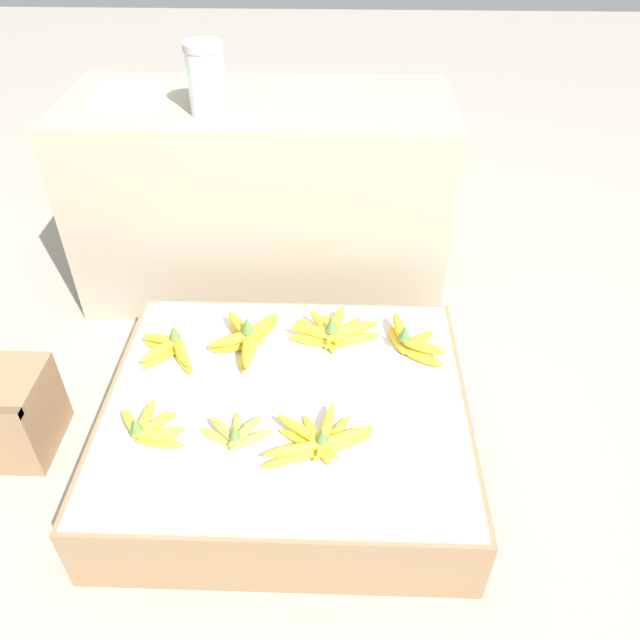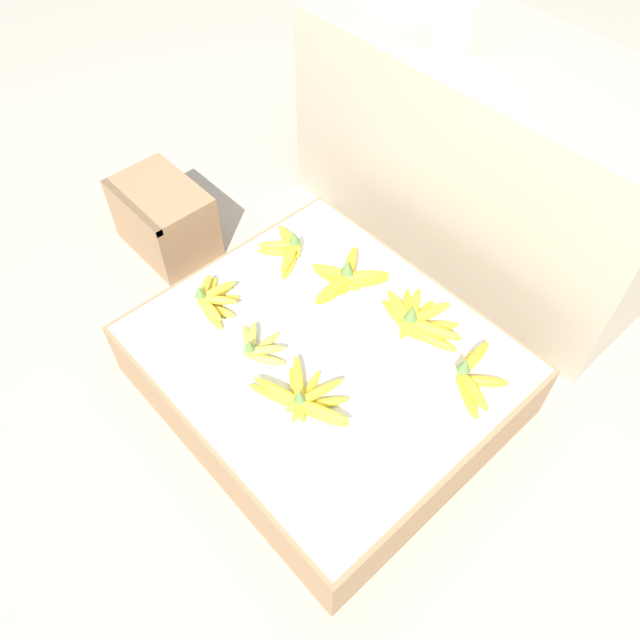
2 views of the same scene
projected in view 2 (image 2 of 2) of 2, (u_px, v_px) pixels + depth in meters
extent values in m
plane|color=#A89E8E|center=(325.00, 390.00, 1.83)|extent=(10.00, 10.00, 0.00)
cube|color=#997551|center=(325.00, 370.00, 1.75)|extent=(0.93, 0.81, 0.21)
cube|color=silver|center=(325.00, 348.00, 1.67)|extent=(0.91, 0.79, 0.00)
cube|color=tan|center=(485.00, 157.00, 1.96)|extent=(1.23, 0.51, 0.69)
cube|color=#997551|center=(165.00, 219.00, 2.11)|extent=(0.33, 0.23, 0.25)
cube|color=brown|center=(131.00, 207.00, 1.98)|extent=(0.33, 0.02, 0.02)
ellipsoid|color=gold|center=(211.00, 316.00, 1.72)|extent=(0.12, 0.04, 0.02)
ellipsoid|color=gold|center=(217.00, 310.00, 1.73)|extent=(0.12, 0.07, 0.02)
ellipsoid|color=gold|center=(219.00, 301.00, 1.75)|extent=(0.07, 0.11, 0.02)
ellipsoid|color=gold|center=(217.00, 295.00, 1.77)|extent=(0.03, 0.12, 0.02)
ellipsoid|color=gold|center=(209.00, 292.00, 1.77)|extent=(0.08, 0.11, 0.02)
ellipsoid|color=gold|center=(209.00, 307.00, 1.70)|extent=(0.12, 0.03, 0.02)
ellipsoid|color=gold|center=(217.00, 300.00, 1.72)|extent=(0.10, 0.10, 0.02)
ellipsoid|color=gold|center=(217.00, 291.00, 1.74)|extent=(0.04, 0.12, 0.02)
ellipsoid|color=gold|center=(204.00, 290.00, 1.74)|extent=(0.09, 0.11, 0.02)
cone|color=#5B7F3D|center=(199.00, 291.00, 1.70)|extent=(0.03, 0.03, 0.04)
ellipsoid|color=gold|center=(265.00, 359.00, 1.63)|extent=(0.11, 0.08, 0.02)
ellipsoid|color=gold|center=(264.00, 345.00, 1.66)|extent=(0.03, 0.12, 0.02)
ellipsoid|color=gold|center=(248.00, 342.00, 1.66)|extent=(0.11, 0.07, 0.02)
ellipsoid|color=gold|center=(264.00, 350.00, 1.62)|extent=(0.08, 0.11, 0.02)
ellipsoid|color=gold|center=(252.00, 339.00, 1.64)|extent=(0.10, 0.10, 0.02)
cone|color=#5B7F3D|center=(249.00, 345.00, 1.59)|extent=(0.03, 0.03, 0.04)
ellipsoid|color=yellow|center=(317.00, 414.00, 1.53)|extent=(0.16, 0.09, 0.02)
ellipsoid|color=yellow|center=(317.00, 404.00, 1.54)|extent=(0.11, 0.15, 0.02)
ellipsoid|color=yellow|center=(306.00, 396.00, 1.56)|extent=(0.09, 0.16, 0.02)
ellipsoid|color=yellow|center=(297.00, 395.00, 1.56)|extent=(0.15, 0.10, 0.02)
ellipsoid|color=yellow|center=(277.00, 397.00, 1.56)|extent=(0.16, 0.08, 0.02)
ellipsoid|color=yellow|center=(319.00, 410.00, 1.50)|extent=(0.16, 0.09, 0.02)
ellipsoid|color=yellow|center=(315.00, 394.00, 1.53)|extent=(0.05, 0.17, 0.02)
ellipsoid|color=yellow|center=(298.00, 382.00, 1.55)|extent=(0.15, 0.12, 0.02)
ellipsoid|color=yellow|center=(281.00, 392.00, 1.54)|extent=(0.16, 0.07, 0.02)
cone|color=#5B7F3D|center=(299.00, 395.00, 1.49)|extent=(0.03, 0.03, 0.04)
ellipsoid|color=yellow|center=(290.00, 244.00, 1.89)|extent=(0.13, 0.06, 0.03)
ellipsoid|color=yellow|center=(278.00, 251.00, 1.87)|extent=(0.11, 0.11, 0.03)
ellipsoid|color=yellow|center=(290.00, 264.00, 1.84)|extent=(0.09, 0.12, 0.03)
ellipsoid|color=yellow|center=(289.00, 238.00, 1.87)|extent=(0.13, 0.05, 0.03)
ellipsoid|color=yellow|center=(279.00, 245.00, 1.85)|extent=(0.11, 0.11, 0.03)
ellipsoid|color=yellow|center=(289.00, 257.00, 1.82)|extent=(0.09, 0.12, 0.03)
cone|color=#5B7F3D|center=(294.00, 237.00, 1.82)|extent=(0.03, 0.03, 0.04)
ellipsoid|color=gold|center=(364.00, 282.00, 1.79)|extent=(0.11, 0.14, 0.03)
ellipsoid|color=gold|center=(349.00, 275.00, 1.81)|extent=(0.11, 0.14, 0.03)
ellipsoid|color=gold|center=(336.00, 279.00, 1.80)|extent=(0.15, 0.07, 0.03)
ellipsoid|color=gold|center=(336.00, 291.00, 1.77)|extent=(0.03, 0.15, 0.03)
ellipsoid|color=gold|center=(363.00, 276.00, 1.76)|extent=(0.12, 0.14, 0.03)
ellipsoid|color=gold|center=(350.00, 265.00, 1.79)|extent=(0.11, 0.14, 0.03)
ellipsoid|color=gold|center=(336.00, 273.00, 1.77)|extent=(0.15, 0.09, 0.03)
ellipsoid|color=gold|center=(333.00, 288.00, 1.74)|extent=(0.04, 0.15, 0.03)
cone|color=#5B7F3D|center=(347.00, 267.00, 1.73)|extent=(0.04, 0.04, 0.05)
ellipsoid|color=yellow|center=(429.00, 338.00, 1.67)|extent=(0.17, 0.08, 0.03)
ellipsoid|color=yellow|center=(429.00, 327.00, 1.69)|extent=(0.12, 0.15, 0.03)
ellipsoid|color=yellow|center=(417.00, 319.00, 1.71)|extent=(0.06, 0.17, 0.03)
ellipsoid|color=yellow|center=(408.00, 312.00, 1.72)|extent=(0.14, 0.14, 0.03)
ellipsoid|color=yellow|center=(400.00, 320.00, 1.71)|extent=(0.17, 0.06, 0.03)
ellipsoid|color=yellow|center=(431.00, 329.00, 1.65)|extent=(0.17, 0.09, 0.03)
ellipsoid|color=yellow|center=(425.00, 315.00, 1.68)|extent=(0.07, 0.17, 0.03)
ellipsoid|color=yellow|center=(413.00, 311.00, 1.69)|extent=(0.11, 0.16, 0.03)
ellipsoid|color=yellow|center=(403.00, 312.00, 1.68)|extent=(0.17, 0.08, 0.03)
cone|color=#5B7F3D|center=(412.00, 312.00, 1.63)|extent=(0.04, 0.04, 0.05)
ellipsoid|color=gold|center=(468.00, 399.00, 1.55)|extent=(0.12, 0.09, 0.03)
ellipsoid|color=gold|center=(485.00, 381.00, 1.58)|extent=(0.11, 0.10, 0.03)
ellipsoid|color=gold|center=(466.00, 367.00, 1.61)|extent=(0.06, 0.12, 0.03)
ellipsoid|color=gold|center=(474.00, 391.00, 1.53)|extent=(0.12, 0.07, 0.03)
ellipsoid|color=gold|center=(476.00, 357.00, 1.59)|extent=(0.04, 0.12, 0.03)
cone|color=#5B7F3D|center=(465.00, 365.00, 1.53)|extent=(0.03, 0.03, 0.05)
cylinder|color=silver|center=(455.00, 17.00, 1.63)|extent=(0.11, 0.11, 0.18)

